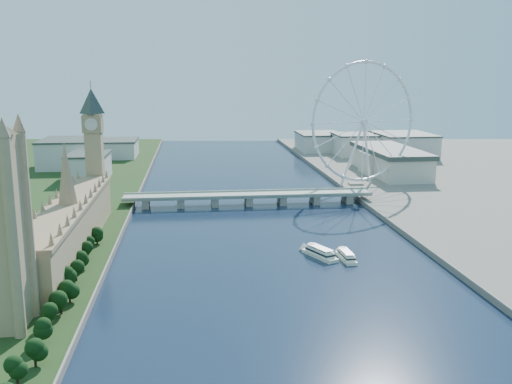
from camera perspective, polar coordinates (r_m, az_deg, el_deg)
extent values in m
plane|color=#1A2B49|center=(229.22, 7.14, -18.10)|extent=(2000.00, 2000.00, 0.00)
cube|color=tan|center=(383.88, -18.12, -3.50)|extent=(24.00, 200.00, 28.00)
cone|color=#937A59|center=(376.46, -18.47, 1.80)|extent=(12.00, 12.00, 40.00)
cube|color=tan|center=(482.83, -15.80, 2.81)|extent=(13.00, 13.00, 80.00)
cube|color=#937A59|center=(479.22, -16.01, 6.59)|extent=(15.00, 15.00, 14.00)
pyramid|color=#2D3833|center=(477.80, -16.20, 9.93)|extent=(20.02, 20.02, 20.00)
cube|color=gray|center=(506.52, -0.75, -0.32)|extent=(220.00, 22.00, 2.00)
cube|color=gray|center=(506.80, -10.92, -1.08)|extent=(6.00, 20.00, 7.50)
cube|color=gray|center=(505.26, -7.53, -1.00)|extent=(6.00, 20.00, 7.50)
cube|color=gray|center=(505.50, -4.13, -0.93)|extent=(6.00, 20.00, 7.50)
cube|color=gray|center=(507.52, -0.74, -0.85)|extent=(6.00, 20.00, 7.50)
cube|color=gray|center=(511.30, 2.60, -0.76)|extent=(6.00, 20.00, 7.50)
cube|color=gray|center=(516.79, 5.89, -0.68)|extent=(6.00, 20.00, 7.50)
cube|color=gray|center=(523.94, 9.10, -0.60)|extent=(6.00, 20.00, 7.50)
torus|color=silver|center=(575.39, 10.74, 6.90)|extent=(113.60, 39.12, 118.60)
cylinder|color=silver|center=(575.39, 10.74, 6.90)|extent=(7.25, 6.61, 6.00)
cube|color=gray|center=(592.48, 9.95, 0.81)|extent=(14.00, 10.00, 2.00)
cube|color=beige|center=(640.35, -16.36, 2.41)|extent=(40.00, 60.00, 26.00)
cube|color=beige|center=(734.99, -18.28, 3.66)|extent=(60.00, 80.00, 32.00)
cube|color=beige|center=(805.66, -13.63, 4.22)|extent=(50.00, 70.00, 22.00)
cube|color=beige|center=(812.08, 10.02, 4.63)|extent=(60.00, 60.00, 28.00)
cube|color=beige|center=(812.31, 14.50, 4.52)|extent=(70.00, 90.00, 30.00)
cube|color=beige|center=(859.94, 6.32, 4.99)|extent=(60.00, 80.00, 24.00)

